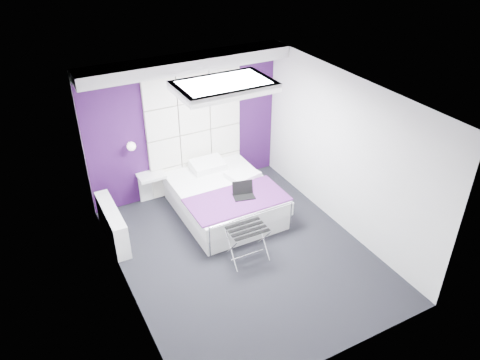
{
  "coord_description": "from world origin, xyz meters",
  "views": [
    {
      "loc": [
        -2.72,
        -4.98,
        4.79
      ],
      "look_at": [
        0.12,
        0.35,
        1.12
      ],
      "focal_mm": 35.0,
      "sensor_mm": 36.0,
      "label": 1
    }
  ],
  "objects_px": {
    "laptop": "(243,193)",
    "radiator": "(112,224)",
    "bed": "(224,198)",
    "luggage_rack": "(247,243)",
    "nightstand": "(151,176)",
    "wall_lamp": "(131,145)"
  },
  "relations": [
    {
      "from": "luggage_rack",
      "to": "laptop",
      "type": "xyz_separation_m",
      "value": [
        0.37,
        0.84,
        0.33
      ]
    },
    {
      "from": "luggage_rack",
      "to": "wall_lamp",
      "type": "bearing_deg",
      "value": 116.67
    },
    {
      "from": "wall_lamp",
      "to": "laptop",
      "type": "distance_m",
      "value": 2.04
    },
    {
      "from": "bed",
      "to": "nightstand",
      "type": "xyz_separation_m",
      "value": [
        -1.01,
        0.86,
        0.28
      ]
    },
    {
      "from": "wall_lamp",
      "to": "radiator",
      "type": "relative_size",
      "value": 0.12
    },
    {
      "from": "bed",
      "to": "luggage_rack",
      "type": "xyz_separation_m",
      "value": [
        -0.24,
        -1.28,
        -0.01
      ]
    },
    {
      "from": "laptop",
      "to": "radiator",
      "type": "bearing_deg",
      "value": 177.91
    },
    {
      "from": "nightstand",
      "to": "luggage_rack",
      "type": "relative_size",
      "value": 0.81
    },
    {
      "from": "wall_lamp",
      "to": "radiator",
      "type": "height_order",
      "value": "wall_lamp"
    },
    {
      "from": "nightstand",
      "to": "laptop",
      "type": "height_order",
      "value": "laptop"
    },
    {
      "from": "radiator",
      "to": "bed",
      "type": "height_order",
      "value": "bed"
    },
    {
      "from": "radiator",
      "to": "laptop",
      "type": "relative_size",
      "value": 3.48
    },
    {
      "from": "wall_lamp",
      "to": "radiator",
      "type": "distance_m",
      "value": 1.35
    },
    {
      "from": "bed",
      "to": "laptop",
      "type": "height_order",
      "value": "laptop"
    },
    {
      "from": "bed",
      "to": "laptop",
      "type": "relative_size",
      "value": 5.7
    },
    {
      "from": "bed",
      "to": "nightstand",
      "type": "distance_m",
      "value": 1.35
    },
    {
      "from": "laptop",
      "to": "wall_lamp",
      "type": "bearing_deg",
      "value": 150.23
    },
    {
      "from": "radiator",
      "to": "nightstand",
      "type": "height_order",
      "value": "radiator"
    },
    {
      "from": "bed",
      "to": "luggage_rack",
      "type": "height_order",
      "value": "bed"
    },
    {
      "from": "bed",
      "to": "luggage_rack",
      "type": "distance_m",
      "value": 1.3
    },
    {
      "from": "nightstand",
      "to": "luggage_rack",
      "type": "height_order",
      "value": "nightstand"
    },
    {
      "from": "wall_lamp",
      "to": "radiator",
      "type": "xyz_separation_m",
      "value": [
        -0.64,
        -0.76,
        -0.92
      ]
    }
  ]
}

